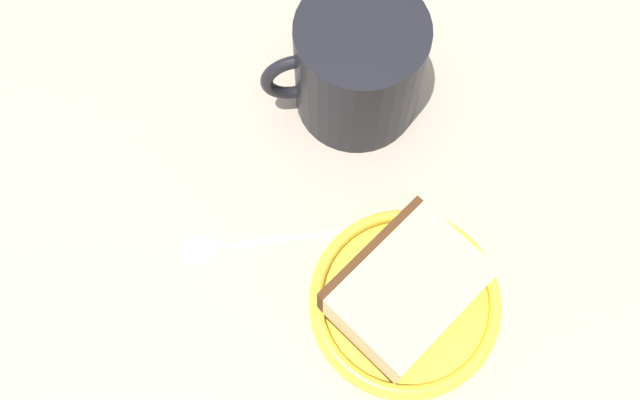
% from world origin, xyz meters
% --- Properties ---
extents(ground_plane, '(1.39, 1.39, 0.03)m').
position_xyz_m(ground_plane, '(0.00, 0.00, -0.01)').
color(ground_plane, tan).
extents(small_plate, '(0.14, 0.14, 0.02)m').
position_xyz_m(small_plate, '(-0.05, 0.05, 0.01)').
color(small_plate, yellow).
rests_on(small_plate, ground_plane).
extents(cake_slice, '(0.11, 0.09, 0.05)m').
position_xyz_m(cake_slice, '(-0.05, 0.05, 0.04)').
color(cake_slice, '#472814').
rests_on(cake_slice, small_plate).
extents(tea_mug, '(0.12, 0.10, 0.10)m').
position_xyz_m(tea_mug, '(-0.13, -0.11, 0.05)').
color(tea_mug, black).
rests_on(tea_mug, ground_plane).
extents(teaspoon, '(0.12, 0.08, 0.01)m').
position_xyz_m(teaspoon, '(0.03, -0.07, 0.00)').
color(teaspoon, silver).
rests_on(teaspoon, ground_plane).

